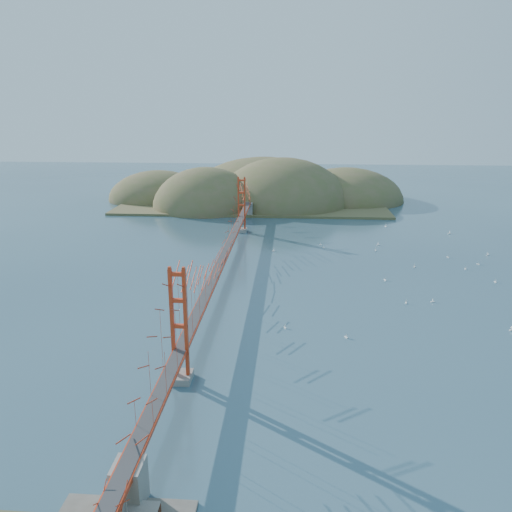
# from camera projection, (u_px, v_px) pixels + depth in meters

# --- Properties ---
(ground) EXTENTS (320.00, 320.00, 0.00)m
(ground) POSITION_uv_depth(u_px,v_px,m) (223.00, 279.00, 77.51)
(ground) COLOR #304F61
(ground) RESTS_ON ground
(bridge) EXTENTS (2.20, 94.40, 12.00)m
(bridge) POSITION_uv_depth(u_px,v_px,m) (222.00, 235.00, 75.65)
(bridge) COLOR gray
(bridge) RESTS_ON ground
(far_headlands) EXTENTS (84.00, 58.00, 25.00)m
(far_headlands) POSITION_uv_depth(u_px,v_px,m) (263.00, 199.00, 142.77)
(far_headlands) COLOR brown
(far_headlands) RESTS_ON ground
(sailboat_9) EXTENTS (0.50, 0.57, 0.66)m
(sailboat_9) POSITION_uv_depth(u_px,v_px,m) (466.00, 269.00, 81.85)
(sailboat_9) COLOR white
(sailboat_9) RESTS_ON ground
(sailboat_17) EXTENTS (0.66, 0.60, 0.74)m
(sailboat_17) POSITION_uv_depth(u_px,v_px,m) (449.00, 233.00, 104.47)
(sailboat_17) COLOR white
(sailboat_17) RESTS_ON ground
(sailboat_3) EXTENTS (0.59, 0.53, 0.67)m
(sailboat_3) POSITION_uv_depth(u_px,v_px,m) (274.00, 251.00, 91.93)
(sailboat_3) COLOR white
(sailboat_3) RESTS_ON ground
(sailboat_14) EXTENTS (0.61, 0.61, 0.65)m
(sailboat_14) POSITION_uv_depth(u_px,v_px,m) (414.00, 267.00, 82.86)
(sailboat_14) COLOR white
(sailboat_14) RESTS_ON ground
(sailboat_2) EXTENTS (0.51, 0.44, 0.58)m
(sailboat_2) POSITION_uv_depth(u_px,v_px,m) (433.00, 301.00, 68.19)
(sailboat_2) COLOR white
(sailboat_2) RESTS_ON ground
(sailboat_16) EXTENTS (0.71, 0.71, 0.74)m
(sailboat_16) POSITION_uv_depth(u_px,v_px,m) (324.00, 247.00, 94.08)
(sailboat_16) COLOR white
(sailboat_16) RESTS_ON ground
(sailboat_15) EXTENTS (0.63, 0.65, 0.73)m
(sailboat_15) POSITION_uv_depth(u_px,v_px,m) (386.00, 226.00, 110.76)
(sailboat_15) COLOR white
(sailboat_15) RESTS_ON ground
(sailboat_12) EXTENTS (0.51, 0.51, 0.56)m
(sailboat_12) POSITION_uv_depth(u_px,v_px,m) (320.00, 244.00, 96.23)
(sailboat_12) COLOR white
(sailboat_12) RESTS_ON ground
(sailboat_6) EXTENTS (0.58, 0.58, 0.63)m
(sailboat_6) POSITION_uv_depth(u_px,v_px,m) (346.00, 337.00, 57.77)
(sailboat_6) COLOR white
(sailboat_6) RESTS_ON ground
(sailboat_1) EXTENTS (0.58, 0.59, 0.66)m
(sailboat_1) POSITION_uv_depth(u_px,v_px,m) (385.00, 280.00, 76.68)
(sailboat_1) COLOR white
(sailboat_1) RESTS_ON ground
(sailboat_13) EXTENTS (0.63, 0.63, 0.69)m
(sailboat_13) POSITION_uv_depth(u_px,v_px,m) (512.00, 329.00, 59.64)
(sailboat_13) COLOR white
(sailboat_13) RESTS_ON ground
(sailboat_11) EXTENTS (0.63, 0.63, 0.67)m
(sailboat_11) POSITION_uv_depth(u_px,v_px,m) (478.00, 264.00, 84.37)
(sailboat_11) COLOR white
(sailboat_11) RESTS_ON ground
(sailboat_0) EXTENTS (0.52, 0.59, 0.67)m
(sailboat_0) POSITION_uv_depth(u_px,v_px,m) (406.00, 302.00, 67.78)
(sailboat_0) COLOR white
(sailboat_0) RESTS_ON ground
(sailboat_4) EXTENTS (0.59, 0.63, 0.71)m
(sailboat_4) POSITION_uv_depth(u_px,v_px,m) (376.00, 250.00, 92.25)
(sailboat_4) COLOR white
(sailboat_4) RESTS_ON ground
(sailboat_10) EXTENTS (0.54, 0.54, 0.59)m
(sailboat_10) POSITION_uv_depth(u_px,v_px,m) (285.00, 327.00, 60.27)
(sailboat_10) COLOR white
(sailboat_10) RESTS_ON ground
(sailboat_7) EXTENTS (0.59, 0.54, 0.67)m
(sailboat_7) POSITION_uv_depth(u_px,v_px,m) (378.00, 245.00, 95.92)
(sailboat_7) COLOR white
(sailboat_7) RESTS_ON ground
(sailboat_8) EXTENTS (0.64, 0.64, 0.68)m
(sailboat_8) POSITION_uv_depth(u_px,v_px,m) (487.00, 255.00, 89.49)
(sailboat_8) COLOR white
(sailboat_8) RESTS_ON ground
(sailboat_5) EXTENTS (0.45, 0.54, 0.63)m
(sailboat_5) POSITION_uv_depth(u_px,v_px,m) (495.00, 281.00, 75.85)
(sailboat_5) COLOR white
(sailboat_5) RESTS_ON ground
(sailboat_extra_0) EXTENTS (0.59, 0.59, 0.63)m
(sailboat_extra_0) POSITION_uv_depth(u_px,v_px,m) (448.00, 257.00, 88.25)
(sailboat_extra_0) COLOR white
(sailboat_extra_0) RESTS_ON ground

